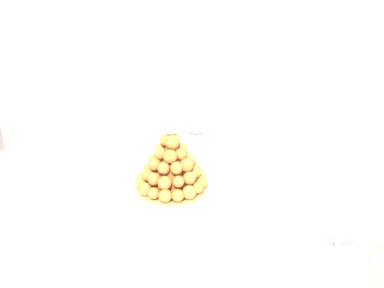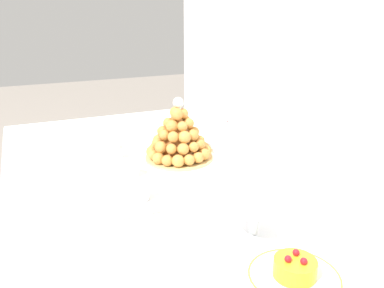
# 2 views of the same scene
# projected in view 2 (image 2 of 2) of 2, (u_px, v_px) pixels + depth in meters

# --- Properties ---
(buffet_table) EXTENTS (1.57, 0.95, 0.78)m
(buffet_table) POSITION_uv_depth(u_px,v_px,m) (172.00, 208.00, 1.25)
(buffet_table) COLOR brown
(buffet_table) RESTS_ON ground_plane
(serving_tray) EXTENTS (0.63, 0.43, 0.02)m
(serving_tray) POSITION_uv_depth(u_px,v_px,m) (158.00, 162.00, 1.32)
(serving_tray) COLOR white
(serving_tray) RESTS_ON buffet_table
(croquembouche) EXTENTS (0.22, 0.22, 0.21)m
(croquembouche) POSITION_uv_depth(u_px,v_px,m) (179.00, 137.00, 1.32)
(croquembouche) COLOR tan
(croquembouche) RESTS_ON serving_tray
(dessert_cup_left) EXTENTS (0.06, 0.06, 0.05)m
(dessert_cup_left) POSITION_uv_depth(u_px,v_px,m) (106.00, 139.00, 1.47)
(dessert_cup_left) COLOR silver
(dessert_cup_left) RESTS_ON serving_tray
(dessert_cup_mid_left) EXTENTS (0.06, 0.06, 0.05)m
(dessert_cup_mid_left) POSITION_uv_depth(u_px,v_px,m) (114.00, 152.00, 1.34)
(dessert_cup_mid_left) COLOR silver
(dessert_cup_mid_left) RESTS_ON serving_tray
(dessert_cup_centre) EXTENTS (0.06, 0.06, 0.05)m
(dessert_cup_centre) POSITION_uv_depth(u_px,v_px,m) (129.00, 169.00, 1.20)
(dessert_cup_centre) COLOR silver
(dessert_cup_centre) RESTS_ON serving_tray
(dessert_cup_mid_right) EXTENTS (0.06, 0.06, 0.05)m
(dessert_cup_mid_right) POSITION_uv_depth(u_px,v_px,m) (138.00, 191.00, 1.07)
(dessert_cup_mid_right) COLOR silver
(dessert_cup_mid_right) RESTS_ON serving_tray
(macaron_goblet) EXTENTS (0.13, 0.13, 0.27)m
(macaron_goblet) POSITION_uv_depth(u_px,v_px,m) (257.00, 168.00, 0.86)
(macaron_goblet) COLOR white
(macaron_goblet) RESTS_ON buffet_table
(fruit_tart_plate) EXTENTS (0.18, 0.18, 0.05)m
(fruit_tart_plate) POSITION_uv_depth(u_px,v_px,m) (294.00, 273.00, 0.77)
(fruit_tart_plate) COLOR white
(fruit_tart_plate) RESTS_ON buffet_table
(wine_glass) EXTENTS (0.08, 0.08, 0.17)m
(wine_glass) POSITION_uv_depth(u_px,v_px,m) (234.00, 115.00, 1.45)
(wine_glass) COLOR silver
(wine_glass) RESTS_ON buffet_table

